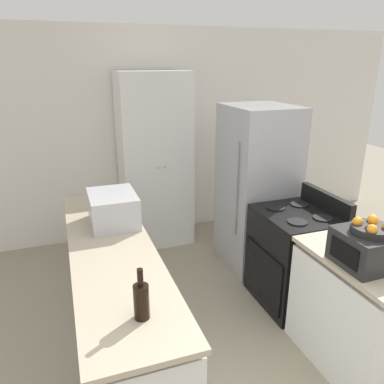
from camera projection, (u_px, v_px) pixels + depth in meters
wall_back at (151, 135)px, 4.76m from camera, size 7.00×0.06×2.60m
counter_left at (116, 300)px, 2.91m from camera, size 0.60×2.42×0.90m
counter_right at (357, 313)px, 2.76m from camera, size 0.60×0.91×0.90m
pantry_cabinet at (155, 161)px, 4.54m from camera, size 0.83×0.58×2.10m
stove at (294, 257)px, 3.50m from camera, size 0.66×0.72×1.06m
refrigerator at (257, 188)px, 4.06m from camera, size 0.69×0.77×1.77m
microwave at (113, 209)px, 3.10m from camera, size 0.39×0.48×0.26m
wine_bottle at (141, 300)px, 1.96m from camera, size 0.08×0.08×0.29m
toaster_oven at (365, 249)px, 2.47m from camera, size 0.35×0.36×0.24m
fruit_bowl at (372, 228)px, 2.41m from camera, size 0.26×0.26×0.12m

